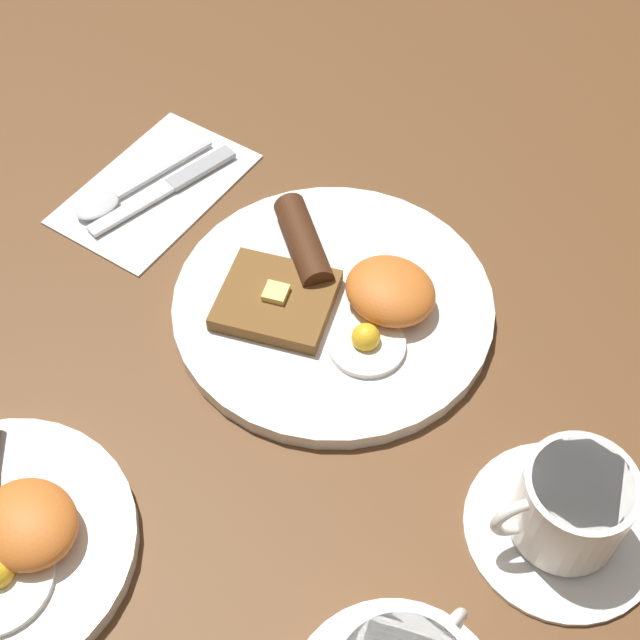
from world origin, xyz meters
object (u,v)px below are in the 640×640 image
teacup_near (568,511)px  spoon (113,197)px  breakfast_plate_near (335,301)px  knife (172,185)px

teacup_near → spoon: (0.51, -0.02, -0.02)m
breakfast_plate_near → knife: size_ratio=1.66×
knife → teacup_near: bearing=90.0°
teacup_near → spoon: size_ratio=0.89×
teacup_near → knife: (0.48, -0.07, -0.03)m
teacup_near → knife: bearing=-8.2°
spoon → knife: bearing=155.7°
breakfast_plate_near → knife: bearing=-3.6°
breakfast_plate_near → knife: (0.22, -0.01, -0.01)m
spoon → teacup_near: bearing=95.2°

